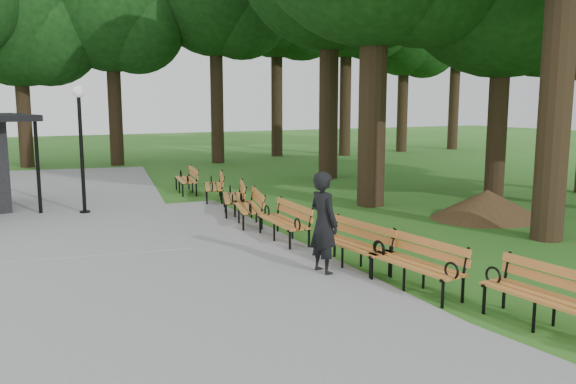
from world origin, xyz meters
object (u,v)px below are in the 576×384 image
bench_5 (283,222)px  lamp_post (80,124)px  bench_9 (186,180)px  bench_8 (213,187)px  bench_3 (414,265)px  bench_6 (248,207)px  bench_4 (352,245)px  dirt_mound (487,204)px  bench_7 (233,198)px  bench_2 (545,298)px  person (324,223)px

bench_5 → lamp_post: bearing=-144.4°
bench_5 → bench_9: (0.22, 7.70, 0.00)m
bench_5 → bench_8: same height
bench_5 → bench_9: same height
bench_5 → bench_8: size_ratio=1.00×
bench_3 → bench_8: 9.78m
bench_3 → bench_6: size_ratio=1.00×
lamp_post → bench_6: size_ratio=1.83×
lamp_post → bench_5: bearing=-57.3°
bench_4 → bench_8: size_ratio=1.00×
dirt_mound → bench_9: 9.71m
bench_5 → bench_6: (0.02, 2.03, 0.00)m
bench_3 → bench_5: size_ratio=1.00×
bench_7 → bench_8: same height
bench_6 → bench_7: (0.21, 1.47, 0.00)m
lamp_post → bench_4: 8.76m
bench_2 → bench_6: 8.16m
dirt_mound → bench_3: size_ratio=1.37×
lamp_post → bench_8: lamp_post is taller
bench_6 → bench_8: same height
bench_4 → bench_8: bearing=172.7°
dirt_mound → bench_5: size_ratio=1.37×
lamp_post → bench_9: bearing=33.5°
lamp_post → bench_2: (4.27, -11.39, -2.03)m
bench_5 → bench_2: bearing=11.0°
bench_5 → bench_6: 2.03m
bench_3 → bench_8: bearing=173.9°
person → lamp_post: bearing=14.3°
person → bench_8: person is taller
bench_4 → bench_5: size_ratio=1.00×
bench_4 → bench_2: bearing=5.5°
bench_9 → lamp_post: bearing=-47.1°
person → lamp_post: size_ratio=0.53×
bench_7 → bench_9: bearing=-160.3°
bench_8 → bench_9: bearing=-152.8°
bench_6 → bench_8: 3.80m
person → bench_2: person is taller
bench_2 → bench_7: (-0.63, 9.58, 0.00)m
bench_4 → bench_6: bearing=177.1°
bench_2 → bench_4: size_ratio=1.00×
bench_9 → person: bearing=5.5°
dirt_mound → bench_4: bench_4 is taller
lamp_post → bench_8: bearing=7.2°
lamp_post → bench_2: bearing=-69.5°
lamp_post → bench_2: lamp_post is taller
bench_4 → bench_6: size_ratio=1.00×
lamp_post → bench_7: bearing=-26.5°
bench_3 → person: bearing=-156.5°
bench_3 → bench_4: (-0.17, 1.56, 0.00)m
bench_3 → bench_8: (0.15, 9.78, 0.00)m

